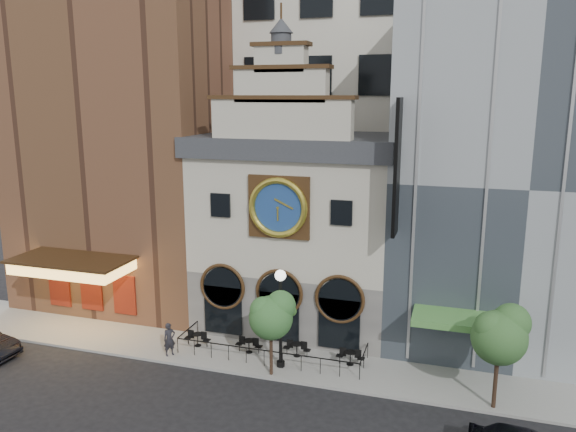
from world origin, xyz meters
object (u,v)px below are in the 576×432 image
Objects in this scene: bistro_0 at (198,339)px; tree_left at (272,314)px; tree_right at (501,333)px; lamppost at (281,308)px; pedestrian at (169,339)px; bistro_3 at (350,357)px; bistro_2 at (297,349)px; bistro_1 at (249,345)px.

bistro_0 is 6.39m from tree_left.
lamppost is at bearing 175.51° from tree_right.
lamppost reaches higher than tree_left.
tree_left is (5.33, -1.94, 2.94)m from bistro_0.
bistro_3 is at bearing -40.87° from pedestrian.
bistro_0 and bistro_3 have the same top height.
tree_left is (-0.68, -2.40, 2.94)m from bistro_2.
pedestrian is 17.76m from tree_right.
bistro_1 is 5.90m from bistro_3.
tree_left is at bearing -179.51° from tree_right.
bistro_1 is 3.88m from lamppost.
tree_right is at bearing -6.35° from bistro_0.
bistro_2 is 3.11m from bistro_3.
tree_left is (2.11, -2.03, 2.94)m from bistro_1.
lamppost is at bearing -109.47° from bistro_2.
tree_right is (13.31, -1.93, 3.32)m from bistro_1.
tree_left is (-3.78, -2.28, 2.94)m from bistro_3.
bistro_2 is 3.85m from tree_left.
bistro_2 is at bearing 177.79° from bistro_3.
pedestrian is (-4.21, -1.65, 0.50)m from bistro_1.
lamppost is at bearing -25.09° from bistro_1.
tree_left is 0.90× the size of tree_right.
bistro_1 is 4.15m from tree_left.
lamppost is 0.98m from tree_left.
bistro_0 is at bearing 173.65° from tree_right.
lamppost is at bearing -10.03° from bistro_0.
tree_left is (-0.17, -0.96, -0.03)m from lamppost.
lamppost is (-3.62, -1.32, 2.96)m from bistro_3.
bistro_0 is 0.34× the size of tree_left.
bistro_0 is 1.00× the size of bistro_3.
bistro_0 is 9.12m from bistro_3.
bistro_2 is at bearing 167.65° from tree_right.
bistro_3 is 8.42m from tree_right.
bistro_1 is 0.29× the size of lamppost.
tree_right is (7.42, -2.19, 3.32)m from bistro_3.
bistro_2 is 0.34× the size of tree_left.
bistro_1 is 1.00× the size of bistro_2.
tree_right is at bearing -16.41° from bistro_3.
tree_left reaches higher than bistro_2.
bistro_2 is at bearing 74.30° from tree_left.
bistro_3 is (9.12, 0.35, 0.00)m from bistro_0.
bistro_0 is 1.00× the size of bistro_2.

